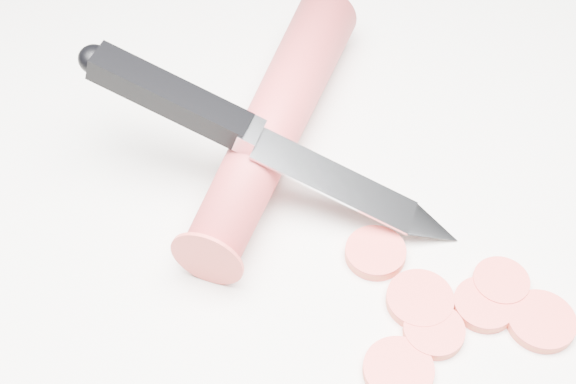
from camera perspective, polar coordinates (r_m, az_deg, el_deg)
ground at (r=0.45m, az=7.22°, el=-2.72°), size 2.40×2.40×0.00m
carrot at (r=0.48m, az=-0.90°, el=5.11°), size 0.18×0.17×0.04m
carrot_slice_0 at (r=0.41m, az=7.86°, el=-12.42°), size 0.03×0.03×0.01m
carrot_slice_1 at (r=0.43m, az=13.77°, el=-7.78°), size 0.03×0.03×0.01m
carrot_slice_2 at (r=0.44m, az=6.24°, el=-4.32°), size 0.03×0.03×0.01m
carrot_slice_3 at (r=0.44m, az=14.88°, el=-6.25°), size 0.03×0.03×0.01m
carrot_slice_4 at (r=0.43m, az=17.55°, el=-8.75°), size 0.03×0.03×0.01m
carrot_slice_5 at (r=0.43m, az=9.36°, el=-7.58°), size 0.04×0.04×0.01m
carrot_slice_6 at (r=0.42m, az=10.33°, el=-9.69°), size 0.03×0.03×0.01m
kitchen_knife at (r=0.44m, az=-1.20°, el=3.58°), size 0.17×0.18×0.08m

